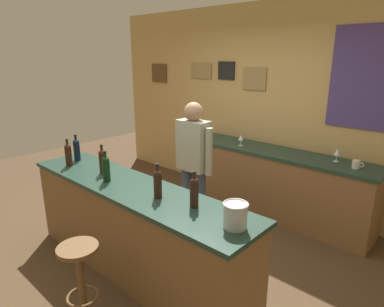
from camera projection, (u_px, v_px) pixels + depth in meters
The scene contains 16 objects.
ground_plane at pixel (164, 253), 3.66m from camera, with size 10.00×10.00×0.00m, color #4C3823.
back_wall at pixel (268, 106), 4.68m from camera, with size 6.00×0.09×2.80m.
bar_counter at pixel (133, 229), 3.25m from camera, with size 2.72×0.60×0.92m.
side_counter at pixel (274, 183), 4.44m from camera, with size 2.58×0.56×0.90m.
bartender at pixel (193, 163), 3.72m from camera, with size 0.52×0.21×1.62m.
bar_stool at pixel (80, 271), 2.62m from camera, with size 0.32×0.32×0.68m.
wine_bottle_a at pixel (77, 149), 3.84m from camera, with size 0.07×0.07×0.31m.
wine_bottle_b at pixel (68, 154), 3.64m from camera, with size 0.07×0.07×0.31m.
wine_bottle_c at pixel (102, 161), 3.42m from camera, with size 0.07×0.07×0.31m.
wine_bottle_d at pixel (106, 168), 3.19m from camera, with size 0.07×0.07×0.31m.
wine_bottle_e at pixel (158, 183), 2.82m from camera, with size 0.07×0.07×0.31m.
wine_bottle_f at pixel (194, 191), 2.64m from camera, with size 0.07×0.07×0.31m.
ice_bucket at pixel (235, 215), 2.34m from camera, with size 0.19×0.19×0.19m.
wine_glass_a at pixel (241, 138), 4.54m from camera, with size 0.07×0.07×0.16m.
wine_glass_b at pixel (337, 152), 3.86m from camera, with size 0.07×0.07×0.16m.
coffee_mug at pixel (356, 164), 3.64m from camera, with size 0.12×0.08×0.09m.
Camera 1 is at (2.38, -2.16, 2.10)m, focal length 31.02 mm.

